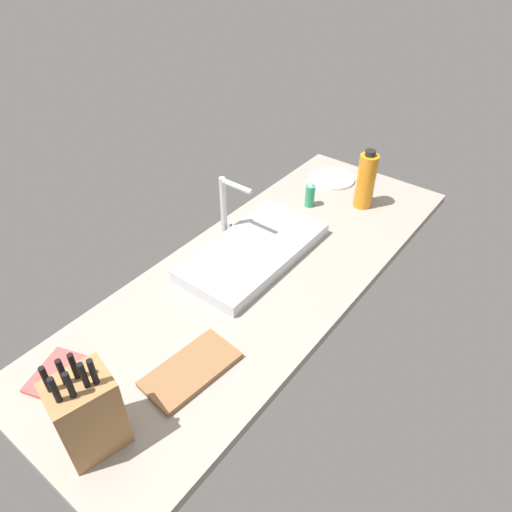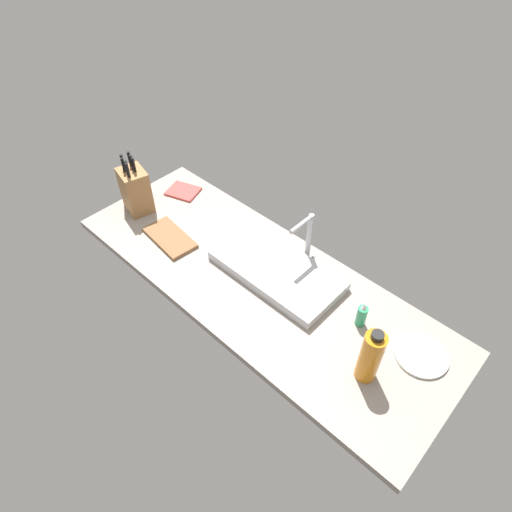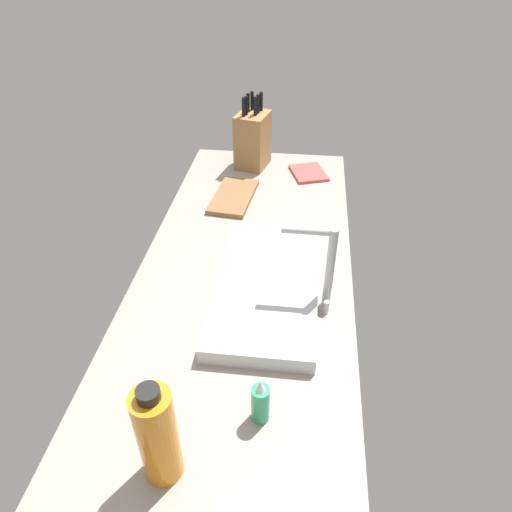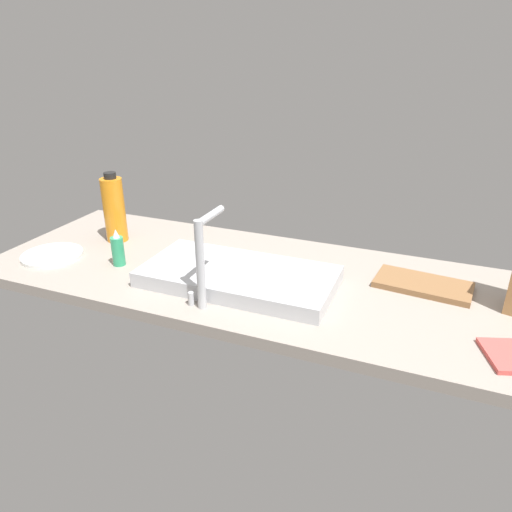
{
  "view_description": "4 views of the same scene",
  "coord_description": "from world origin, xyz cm",
  "px_view_note": "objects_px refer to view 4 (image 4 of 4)",
  "views": [
    {
      "loc": [
        -102.08,
        -75.69,
        112.59
      ],
      "look_at": [
        -0.05,
        3.3,
        8.75
      ],
      "focal_mm": 32.81,
      "sensor_mm": 36.0,
      "label": 1
    },
    {
      "loc": [
        87.81,
        -93.96,
        148.0
      ],
      "look_at": [
        -3.86,
        3.43,
        12.23
      ],
      "focal_mm": 30.79,
      "sensor_mm": 36.0,
      "label": 2
    },
    {
      "loc": [
        107.05,
        16.64,
        94.72
      ],
      "look_at": [
        -2.88,
        3.74,
        10.64
      ],
      "focal_mm": 32.65,
      "sensor_mm": 36.0,
      "label": 3
    },
    {
      "loc": [
        -48.2,
        124.38,
        69.72
      ],
      "look_at": [
        0.35,
        4.29,
        11.8
      ],
      "focal_mm": 33.03,
      "sensor_mm": 36.0,
      "label": 4
    }
  ],
  "objects_px": {
    "faucet": "(202,255)",
    "cutting_board": "(423,285)",
    "water_bottle": "(114,209)",
    "soap_bottle": "(118,250)",
    "dinner_plate": "(52,255)",
    "sink_basin": "(239,276)"
  },
  "relations": [
    {
      "from": "faucet",
      "to": "dinner_plate",
      "type": "xyz_separation_m",
      "value": [
        0.64,
        -0.09,
        -0.15
      ]
    },
    {
      "from": "cutting_board",
      "to": "water_bottle",
      "type": "xyz_separation_m",
      "value": [
        1.08,
        0.03,
        0.11
      ]
    },
    {
      "from": "faucet",
      "to": "water_bottle",
      "type": "xyz_separation_m",
      "value": [
        0.53,
        -0.31,
        -0.03
      ]
    },
    {
      "from": "faucet",
      "to": "water_bottle",
      "type": "relative_size",
      "value": 1.0
    },
    {
      "from": "faucet",
      "to": "soap_bottle",
      "type": "relative_size",
      "value": 2.05
    },
    {
      "from": "faucet",
      "to": "soap_bottle",
      "type": "distance_m",
      "value": 0.42
    },
    {
      "from": "faucet",
      "to": "cutting_board",
      "type": "relative_size",
      "value": 0.93
    },
    {
      "from": "soap_bottle",
      "to": "water_bottle",
      "type": "bearing_deg",
      "value": -51.69
    },
    {
      "from": "cutting_board",
      "to": "dinner_plate",
      "type": "relative_size",
      "value": 1.36
    },
    {
      "from": "cutting_board",
      "to": "water_bottle",
      "type": "bearing_deg",
      "value": 1.56
    },
    {
      "from": "sink_basin",
      "to": "cutting_board",
      "type": "bearing_deg",
      "value": -160.84
    },
    {
      "from": "faucet",
      "to": "cutting_board",
      "type": "xyz_separation_m",
      "value": [
        -0.56,
        -0.34,
        -0.14
      ]
    },
    {
      "from": "soap_bottle",
      "to": "water_bottle",
      "type": "relative_size",
      "value": 0.49
    },
    {
      "from": "dinner_plate",
      "to": "cutting_board",
      "type": "bearing_deg",
      "value": -168.59
    },
    {
      "from": "cutting_board",
      "to": "soap_bottle",
      "type": "distance_m",
      "value": 0.97
    },
    {
      "from": "cutting_board",
      "to": "water_bottle",
      "type": "distance_m",
      "value": 1.09
    },
    {
      "from": "sink_basin",
      "to": "water_bottle",
      "type": "relative_size",
      "value": 2.27
    },
    {
      "from": "sink_basin",
      "to": "cutting_board",
      "type": "relative_size",
      "value": 2.1
    },
    {
      "from": "soap_bottle",
      "to": "dinner_plate",
      "type": "distance_m",
      "value": 0.26
    },
    {
      "from": "sink_basin",
      "to": "water_bottle",
      "type": "height_order",
      "value": "water_bottle"
    },
    {
      "from": "sink_basin",
      "to": "soap_bottle",
      "type": "height_order",
      "value": "soap_bottle"
    },
    {
      "from": "faucet",
      "to": "dinner_plate",
      "type": "height_order",
      "value": "faucet"
    }
  ]
}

